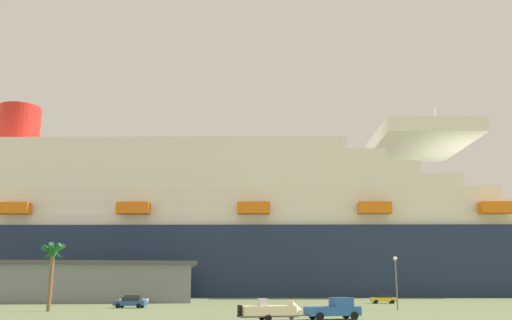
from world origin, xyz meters
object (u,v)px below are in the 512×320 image
Objects in this scene: cruise_ship at (149,232)px; street_lamp at (396,274)px; parked_car_blue_suv at (131,302)px; parked_car_silver_sedan at (134,300)px; palm_tree at (53,257)px; pickup_truck at (335,309)px; small_boat_on_trailer at (275,311)px; parked_car_yellow_taxi at (384,299)px.

street_lamp is (42.27, -77.87, -12.36)m from cruise_ship.
parked_car_blue_suv is 10.25m from parked_car_silver_sedan.
parked_car_silver_sedan is at bearing -85.93° from cruise_ship.
cruise_ship reaches higher than palm_tree.
pickup_truck is 1.27× the size of parked_car_silver_sedan.
street_lamp reaches higher than small_boat_on_trailer.
parked_car_yellow_taxi is (24.30, 41.19, -0.13)m from small_boat_on_trailer.
cruise_ship reaches higher than small_boat_on_trailer.
palm_tree reaches higher than parked_car_yellow_taxi.
street_lamp reaches higher than parked_car_silver_sedan.
small_boat_on_trailer is 1.60× the size of parked_car_silver_sedan.
palm_tree is 46.53m from street_lamp.
cruise_ship reaches higher than pickup_truck.
street_lamp is at bearing -0.35° from palm_tree.
small_boat_on_trailer is 43.00m from parked_car_silver_sedan.
pickup_truck is at bearing -28.63° from palm_tree.
pickup_truck is (29.38, -95.92, -16.08)m from cruise_ship.
parked_car_blue_suv is (9.30, 8.87, -6.16)m from palm_tree.
street_lamp reaches higher than parked_car_yellow_taxi.
cruise_ship is 70.80m from parked_car_blue_suv.
cruise_ship is 60.88m from parked_car_silver_sedan.
palm_tree is at bearing 144.36° from small_boat_on_trailer.
small_boat_on_trailer is 47.83m from parked_car_yellow_taxi.
pickup_truck is 22.49m from street_lamp.
parked_car_silver_sedan is at bearing 66.31° from palm_tree.
street_lamp is at bearing 45.08° from small_boat_on_trailer.
palm_tree is (-33.59, 18.34, 5.95)m from pickup_truck.
small_boat_on_trailer is 0.83× the size of palm_tree.
pickup_truck is 0.66× the size of palm_tree.
parked_car_blue_suv is at bearing -84.79° from parked_car_silver_sedan.
palm_tree is (-27.27, 19.55, 6.03)m from small_boat_on_trailer.
parked_car_silver_sedan is (-25.22, 37.41, -0.21)m from pickup_truck.
cruise_ship is at bearing 130.26° from parked_car_yellow_taxi.
parked_car_silver_sedan is (-38.11, 19.36, -3.93)m from street_lamp.
parked_car_blue_suv is at bearing 43.64° from palm_tree.
street_lamp is 1.56× the size of parked_car_silver_sedan.
pickup_truck is at bearing -72.97° from cruise_ship.
street_lamp is (12.89, 18.05, 3.72)m from pickup_truck.
small_boat_on_trailer reaches higher than parked_car_silver_sedan.
parked_car_yellow_taxi is at bearing 59.46° from small_boat_on_trailer.
palm_tree reaches higher than pickup_truck.
parked_car_blue_suv is at bearing -85.76° from cruise_ship.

